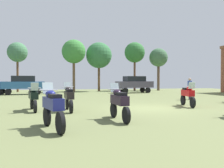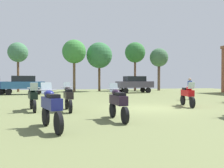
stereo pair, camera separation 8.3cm
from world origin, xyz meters
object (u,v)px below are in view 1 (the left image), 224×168
motorcycle_3 (119,102)px  tree_3 (17,53)px  motorcycle_5 (188,94)px  tree_5 (74,52)px  motorcycle_6 (33,97)px  tree_2 (99,55)px  motorcycle_2 (53,107)px  person_1 (190,87)px  tree_6 (158,58)px  car_2 (23,84)px  motorcycle_7 (69,97)px  tree_4 (135,53)px  car_3 (134,83)px

motorcycle_3 → tree_3: 24.87m
motorcycle_5 → tree_3: bearing=-47.2°
tree_5 → motorcycle_5: bearing=-72.6°
motorcycle_3 → motorcycle_6: size_ratio=1.00×
tree_2 → tree_5: 3.65m
motorcycle_2 → tree_5: tree_5 is taller
tree_3 → motorcycle_3: bearing=-72.0°
tree_2 → tree_3: bearing=177.7°
motorcycle_2 → motorcycle_5: (7.67, 4.91, -0.02)m
motorcycle_5 → tree_5: 19.46m
motorcycle_3 → motorcycle_5: size_ratio=1.01×
person_1 → tree_3: 22.14m
person_1 → tree_6: size_ratio=0.28×
car_2 → tree_5: 8.02m
motorcycle_7 → motorcycle_2: bearing=-104.0°
tree_4 → tree_5: size_ratio=1.04×
motorcycle_6 → tree_3: bearing=-90.5°
motorcycle_5 → motorcycle_6: 8.77m
tree_2 → tree_4: tree_4 is taller
tree_2 → car_3: bearing=-54.1°
tree_4 → tree_2: bearing=-171.8°
motorcycle_2 → motorcycle_7: 4.42m
motorcycle_5 → motorcycle_7: motorcycle_7 is taller
motorcycle_2 → motorcycle_5: size_ratio=1.00×
person_1 → motorcycle_7: bearing=-42.0°
tree_2 → tree_5: tree_5 is taller
motorcycle_7 → tree_4: (10.20, 20.48, 4.76)m
motorcycle_2 → motorcycle_5: bearing=15.7°
tree_2 → tree_4: 5.47m
motorcycle_3 → car_3: car_3 is taller
motorcycle_2 → tree_4: 27.54m
motorcycle_5 → tree_3: (-12.74, 19.59, 4.35)m
motorcycle_5 → tree_5: tree_5 is taller
motorcycle_3 → tree_2: (2.99, 22.85, 4.18)m
motorcycle_2 → person_1: size_ratio=1.25×
motorcycle_5 → tree_2: tree_2 is taller
tree_2 → person_1: bearing=-72.0°
motorcycle_3 → tree_2: bearing=78.3°
motorcycle_2 → person_1: bearing=24.5°
tree_2 → tree_4: bearing=8.2°
tree_3 → tree_2: bearing=-2.3°
car_3 → tree_3: size_ratio=0.70×
car_3 → person_1: size_ratio=2.59×
tree_3 → tree_6: (19.36, -0.35, -0.35)m
car_2 → tree_6: (17.90, 5.22, 3.55)m
person_1 → tree_2: tree_2 is taller
car_3 → motorcycle_2: bearing=147.9°
motorcycle_7 → tree_2: size_ratio=0.32×
motorcycle_7 → tree_4: tree_4 is taller
motorcycle_7 → tree_4: bearing=58.3°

